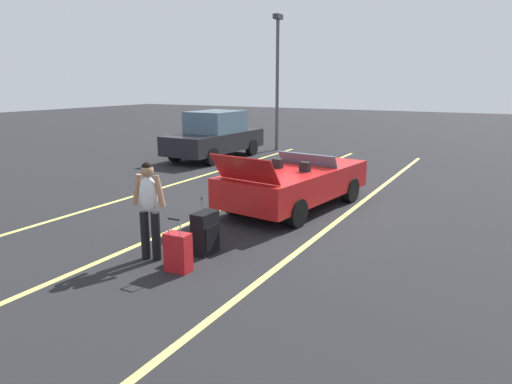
# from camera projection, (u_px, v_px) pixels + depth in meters

# --- Properties ---
(ground_plane) EXTENTS (80.00, 80.00, 0.00)m
(ground_plane) POSITION_uv_depth(u_px,v_px,m) (295.00, 208.00, 10.97)
(ground_plane) COLOR black
(lot_line_near) EXTENTS (18.00, 0.12, 0.01)m
(lot_line_near) POSITION_uv_depth(u_px,v_px,m) (346.00, 215.00, 10.38)
(lot_line_near) COLOR #EAE066
(lot_line_near) RESTS_ON ground_plane
(lot_line_mid) EXTENTS (18.00, 0.12, 0.01)m
(lot_line_mid) POSITION_uv_depth(u_px,v_px,m) (242.00, 200.00, 11.65)
(lot_line_mid) COLOR #EAE066
(lot_line_mid) RESTS_ON ground_plane
(lot_line_far) EXTENTS (18.00, 0.12, 0.01)m
(lot_line_far) POSITION_uv_depth(u_px,v_px,m) (159.00, 189.00, 12.91)
(lot_line_far) COLOR #EAE066
(lot_line_far) RESTS_ON ground_plane
(convertible_car) EXTENTS (4.40, 2.29, 1.49)m
(convertible_car) POSITION_uv_depth(u_px,v_px,m) (300.00, 182.00, 10.98)
(convertible_car) COLOR red
(convertible_car) RESTS_ON ground_plane
(suitcase_large_black) EXTENTS (0.48, 0.31, 0.74)m
(suitcase_large_black) POSITION_uv_depth(u_px,v_px,m) (205.00, 233.00, 7.95)
(suitcase_large_black) COLOR black
(suitcase_large_black) RESTS_ON ground_plane
(suitcase_medium_bright) EXTENTS (0.25, 0.41, 0.88)m
(suitcase_medium_bright) POSITION_uv_depth(u_px,v_px,m) (178.00, 252.00, 7.21)
(suitcase_medium_bright) COLOR red
(suitcase_medium_bright) RESTS_ON ground_plane
(suitcase_small_carryon) EXTENTS (0.38, 0.38, 0.86)m
(suitcase_small_carryon) POSITION_uv_depth(u_px,v_px,m) (200.00, 230.00, 8.51)
(suitcase_small_carryon) COLOR #1E479E
(suitcase_small_carryon) RESTS_ON ground_plane
(traveler_person) EXTENTS (0.29, 0.61, 1.65)m
(traveler_person) POSITION_uv_depth(u_px,v_px,m) (149.00, 206.00, 7.56)
(traveler_person) COLOR black
(traveler_person) RESTS_ON ground_plane
(parked_sedan_near) EXTENTS (4.54, 1.96, 1.82)m
(parked_sedan_near) POSITION_uv_depth(u_px,v_px,m) (215.00, 136.00, 17.87)
(parked_sedan_near) COLOR black
(parked_sedan_near) RESTS_ON ground_plane
(parking_lamp_post) EXTENTS (0.50, 0.24, 5.62)m
(parking_lamp_post) POSITION_uv_depth(u_px,v_px,m) (277.00, 74.00, 19.54)
(parking_lamp_post) COLOR #4C4C51
(parking_lamp_post) RESTS_ON ground_plane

